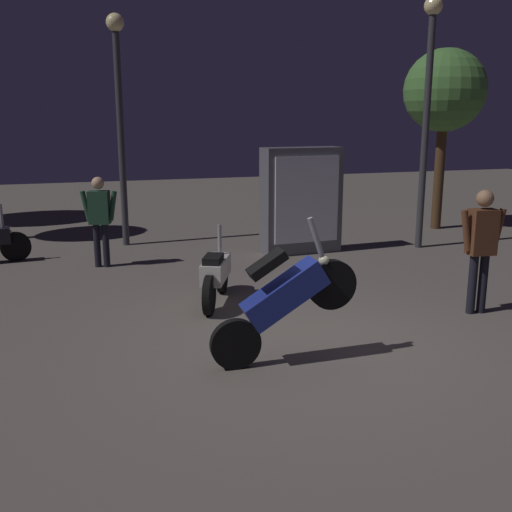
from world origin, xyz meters
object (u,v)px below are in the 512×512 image
Objects in this scene: person_bystander_far at (481,240)px; streetlamp_near at (428,93)px; motorcycle_blue_foreground at (284,299)px; streetlamp_far at (119,101)px; motorcycle_white_parked_left at (216,274)px; person_rider_beside at (100,214)px; kiosk_billboard at (301,201)px.

streetlamp_near is at bearing 163.90° from person_bystander_far.
person_bystander_far is 4.81m from streetlamp_near.
streetlamp_far is at bearing 100.32° from motorcycle_blue_foreground.
person_bystander_far is at bearing -112.61° from streetlamp_near.
person_rider_beside is (-1.45, 2.75, 0.54)m from motorcycle_white_parked_left.
streetlamp_near is 3.31m from kiosk_billboard.
motorcycle_blue_foreground is 1.01× the size of person_rider_beside.
person_bystander_far reaches higher than motorcycle_white_parked_left.
person_bystander_far is (3.34, -1.56, 0.60)m from motorcycle_white_parked_left.
person_rider_beside is 0.78× the size of kiosk_billboard.
streetlamp_near reaches higher than streetlamp_far.
person_bystander_far reaches higher than person_rider_beside.
streetlamp_far reaches higher than motorcycle_blue_foreground.
motorcycle_white_parked_left is at bearing -154.13° from streetlamp_near.
kiosk_billboard is at bearing -29.08° from streetlamp_far.
kiosk_billboard is (3.29, -1.83, -1.95)m from streetlamp_far.
person_rider_beside is at bearing 51.98° from motorcycle_white_parked_left.
person_rider_beside is 6.45m from person_bystander_far.
motorcycle_blue_foreground is at bearing -151.66° from motorcycle_white_parked_left.
streetlamp_far reaches higher than person_rider_beside.
streetlamp_near is at bearing 104.52° from person_rider_beside.
kiosk_billboard reaches higher than person_rider_beside.
person_rider_beside is at bearing -2.84° from kiosk_billboard.
person_bystander_far is 7.67m from streetlamp_far.
motorcycle_blue_foreground is at bearing -135.25° from streetlamp_near.
kiosk_billboard is (-2.54, 0.32, -2.09)m from streetlamp_near.
streetlamp_far is at bearing 178.81° from person_rider_beside.
streetlamp_far is at bearing 34.61° from motorcycle_white_parked_left.
kiosk_billboard reaches higher than motorcycle_white_parked_left.
motorcycle_blue_foreground is at bearing 34.96° from person_rider_beside.
motorcycle_blue_foreground is 7.36m from streetlamp_far.
streetlamp_near is (5.00, 2.42, 2.71)m from motorcycle_white_parked_left.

